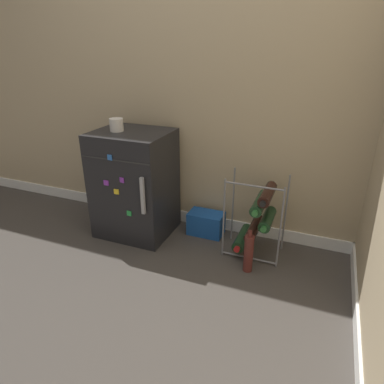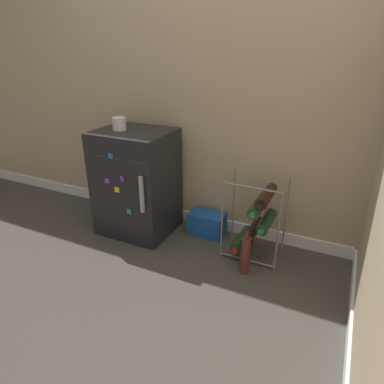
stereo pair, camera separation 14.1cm
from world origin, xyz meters
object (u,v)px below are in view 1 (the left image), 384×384
object	(u,v)px
mini_fridge	(135,184)
loose_bottle_floor	(249,253)
soda_box	(206,223)
fridge_top_cup	(117,125)
wine_rack	(257,218)

from	to	relation	value
mini_fridge	loose_bottle_floor	distance (m)	0.97
soda_box	fridge_top_cup	xyz separation A→B (m)	(-0.61, -0.18, 0.74)
loose_bottle_floor	mini_fridge	bearing A→B (deg)	168.53
mini_fridge	wine_rack	world-z (taller)	mini_fridge
wine_rack	soda_box	size ratio (longest dim) A/B	2.15
loose_bottle_floor	soda_box	bearing A→B (deg)	140.27
soda_box	fridge_top_cup	bearing A→B (deg)	-163.88
wine_rack	fridge_top_cup	distance (m)	1.15
mini_fridge	fridge_top_cup	world-z (taller)	fridge_top_cup
wine_rack	soda_box	xyz separation A→B (m)	(-0.40, 0.12, -0.19)
mini_fridge	loose_bottle_floor	bearing A→B (deg)	-11.47
soda_box	fridge_top_cup	world-z (taller)	fridge_top_cup
fridge_top_cup	wine_rack	bearing A→B (deg)	3.20
mini_fridge	soda_box	bearing A→B (deg)	16.52
mini_fridge	loose_bottle_floor	world-z (taller)	mini_fridge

